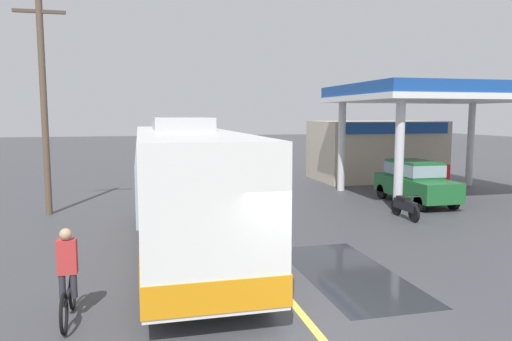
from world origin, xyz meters
name	(u,v)px	position (x,y,z in m)	size (l,w,h in m)	color
ground	(191,179)	(0.00, 20.00, 0.00)	(120.00, 120.00, 0.00)	#424247
lane_divider_stripe	(202,192)	(0.00, 15.00, 0.00)	(0.16, 50.00, 0.01)	#D8CC4C
wet_puddle_patch	(348,273)	(1.85, 2.22, 0.00)	(2.16, 4.93, 0.01)	#26282D
coach_bus_main	(186,190)	(-1.70, 5.03, 1.72)	(2.60, 11.04, 3.69)	white
gas_station_roadside	(394,136)	(10.54, 15.43, 2.63)	(9.10, 11.95, 5.10)	#194799
car_at_pump	(415,180)	(8.46, 9.94, 1.01)	(1.70, 4.20, 1.82)	#1E602D
minibus_opposing_lane	(221,150)	(2.29, 22.67, 1.47)	(2.04, 6.13, 2.44)	#264C9E
cyclist_on_shoulder	(68,278)	(-4.25, 1.07, 0.78)	(0.34, 1.82, 1.72)	black
motorcycle_parked_forecourt	(405,206)	(6.44, 7.35, 0.44)	(0.55, 1.80, 0.92)	black
pedestrian_near_pump	(402,176)	(9.00, 11.89, 0.93)	(0.55, 0.22, 1.66)	#33333F
utility_pole_roadside	(44,102)	(-6.30, 11.23, 4.23)	(1.80, 0.24, 8.09)	brown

